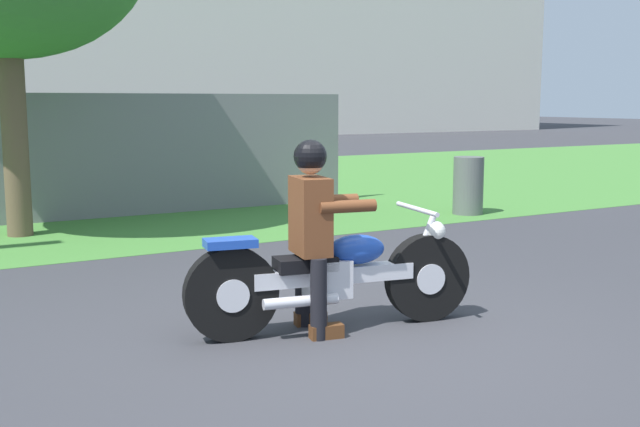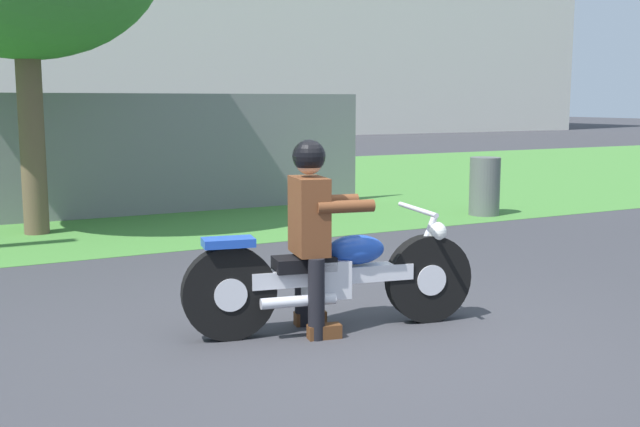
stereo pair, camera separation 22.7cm
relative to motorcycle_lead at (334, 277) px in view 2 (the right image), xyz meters
name	(u,v)px [view 2 (the right image)]	position (x,y,z in m)	size (l,w,h in m)	color
ground	(369,348)	(0.01, -0.49, -0.41)	(120.00, 120.00, 0.00)	#38383D
grass_verge	(86,194)	(0.01, 9.44, -0.40)	(60.00, 12.00, 0.01)	#478438
motorcycle_lead	(334,277)	(0.00, 0.00, 0.00)	(2.20, 0.73, 0.90)	black
rider_lead	(312,221)	(-0.16, 0.03, 0.42)	(0.61, 0.53, 1.42)	black
trash_can	(485,186)	(4.78, 4.03, 0.03)	(0.45, 0.45, 0.86)	#595E5B
fence_segment	(151,155)	(0.42, 6.40, 0.49)	(7.00, 0.06, 1.80)	slate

